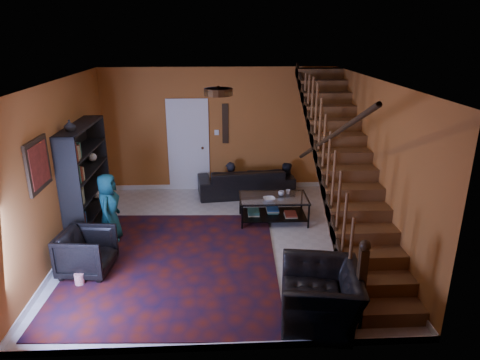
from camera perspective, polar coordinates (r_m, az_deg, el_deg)
The scene contains 21 objects.
floor at distance 7.69m, azimuth -2.58°, elevation -8.18°, with size 5.50×5.50×0.00m, color beige.
room at distance 8.97m, azimuth -11.22°, elevation -4.01°, with size 5.50×5.50×5.50m.
staircase at distance 7.46m, azimuth 13.79°, elevation 2.01°, with size 0.95×5.02×3.18m.
bookshelf at distance 8.21m, azimuth -19.75°, elevation -0.18°, with size 0.35×1.80×2.00m.
door at distance 9.90m, azimuth -6.88°, elevation 4.43°, with size 0.82×0.05×2.05m, color silver.
framed_picture at distance 6.70m, azimuth -25.33°, elevation 1.85°, with size 0.04×0.74×0.74m, color maroon.
wall_hanging at distance 9.76m, azimuth -1.97°, elevation 7.52°, with size 0.14×0.03×0.90m, color black.
ceiling_fixture at distance 6.07m, azimuth -2.91°, elevation 11.65°, with size 0.40×0.40×0.10m, color #3F2814.
rug at distance 7.08m, azimuth -8.80°, elevation -10.90°, with size 3.25×3.72×0.02m, color #4D150D.
sofa at distance 9.69m, azimuth 0.77°, elevation -0.16°, with size 2.13×0.83×0.62m, color black.
armchair_left at distance 7.02m, azimuth -19.74°, elevation -9.04°, with size 0.74×0.76×0.69m, color black.
armchair_right at distance 5.71m, azimuth 10.69°, elevation -14.98°, with size 1.11×0.97×0.72m, color black.
person_adult_a at distance 9.78m, azimuth -1.30°, elevation -0.97°, with size 0.44×0.29×1.21m, color black.
person_adult_b at distance 9.90m, azimuth 6.00°, elevation -0.94°, with size 0.57×0.44×1.17m, color black.
person_child at distance 7.84m, azimuth -17.09°, elevation -3.52°, with size 0.60×0.39×1.23m, color #18585E.
coffee_table at distance 8.37m, azimuth 4.45°, elevation -3.61°, with size 1.32×0.78×0.50m.
cup_a at distance 8.36m, azimuth 5.54°, elevation -1.78°, with size 0.12×0.12×0.09m, color #999999.
cup_b at distance 8.47m, azimuth 6.41°, elevation -1.57°, with size 0.09×0.09×0.08m, color #999999.
bowl at distance 8.11m, azimuth 3.91°, elevation -2.56°, with size 0.22×0.22×0.06m, color #999999.
vase at distance 7.46m, azimuth -21.77°, elevation 6.74°, with size 0.18×0.18×0.19m, color #999999.
popcorn_bucket at distance 6.86m, azimuth -20.62°, elevation -12.22°, with size 0.14×0.14×0.16m, color red.
Camera 1 is at (-0.01, -6.82, 3.55)m, focal length 32.00 mm.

